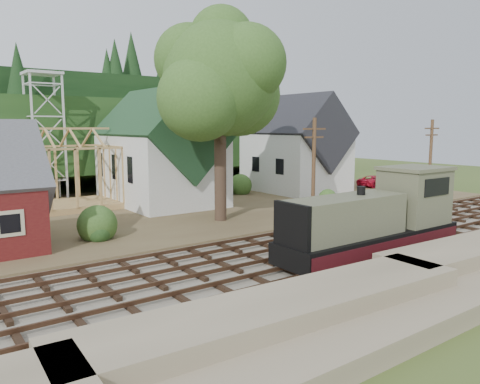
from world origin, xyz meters
TOP-DOWN VIEW (x-y plane):
  - ground at (0.00, 0.00)m, footprint 140.00×140.00m
  - embankment at (0.00, -8.50)m, footprint 64.00×5.00m
  - railroad_bed at (0.00, 0.00)m, footprint 64.00×11.00m
  - village_flat at (0.00, 18.00)m, footprint 64.00×26.00m
  - hillside at (0.00, 42.00)m, footprint 70.00×28.96m
  - ridge at (0.00, 58.00)m, footprint 80.00×20.00m
  - church at (2.00, 19.68)m, footprint 8.40×15.17m
  - farmhouse at (18.00, 19.00)m, footprint 8.40×10.80m
  - timber_frame at (-6.00, 22.00)m, footprint 8.20×6.20m
  - lattice_tower at (-6.00, 28.00)m, footprint 3.20×3.20m
  - big_tree at (2.17, 10.08)m, footprint 10.90×8.40m
  - telegraph_pole_near at (7.00, 5.20)m, footprint 2.20×0.28m
  - telegraph_pole_far at (22.00, 5.20)m, footprint 2.20×0.28m
  - locomotive at (3.85, -3.00)m, footprint 12.15×3.04m
  - car_blue at (-12.76, 10.87)m, footprint 2.08×3.89m
  - car_red at (28.00, 15.95)m, footprint 4.83×2.46m

SIDE VIEW (x-z plane):
  - ground at x=0.00m, z-range 0.00..0.00m
  - embankment at x=0.00m, z-range -0.80..0.80m
  - hillside at x=0.00m, z-range -6.37..6.37m
  - ridge at x=0.00m, z-range -6.00..6.00m
  - railroad_bed at x=0.00m, z-range 0.00..0.16m
  - village_flat at x=0.00m, z-range 0.00..0.30m
  - car_blue at x=-12.76m, z-range 0.30..1.56m
  - car_red at x=28.00m, z-range 0.30..1.61m
  - locomotive at x=3.85m, z-range -0.28..4.58m
  - timber_frame at x=-6.00m, z-range -0.23..6.76m
  - telegraph_pole_near at x=7.00m, z-range 0.25..8.25m
  - telegraph_pole_far at x=22.00m, z-range 0.25..8.25m
  - farmhouse at x=18.00m, z-range -0.43..10.17m
  - church at x=2.00m, z-range -1.32..11.68m
  - lattice_tower at x=-6.00m, z-range 3.97..16.10m
  - big_tree at x=2.17m, z-range 2.87..17.57m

